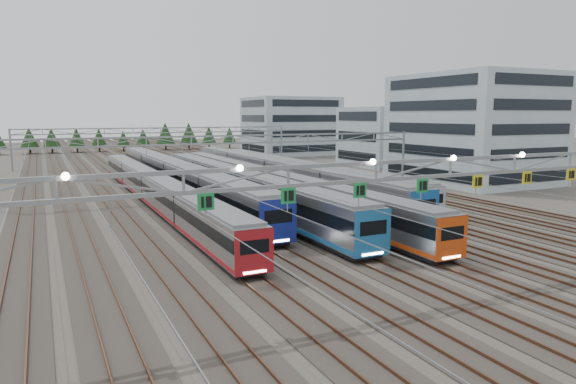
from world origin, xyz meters
name	(u,v)px	position (x,y,z in m)	size (l,w,h in m)	color
ground	(445,280)	(0.00, 0.00, 0.00)	(400.00, 400.00, 0.00)	#47423A
track_bed	(148,153)	(0.00, 100.00, 1.49)	(54.00, 260.00, 5.42)	#2D2823
train_a	(153,188)	(-11.25, 36.66, 1.98)	(2.66, 64.00, 3.45)	black
train_b	(176,176)	(-6.75, 44.26, 2.31)	(3.15, 66.70, 4.12)	black
train_c	(237,186)	(-2.25, 32.44, 2.23)	(3.04, 55.36, 3.96)	black
train_d	(266,183)	(2.25, 34.17, 2.06)	(2.77, 64.72, 3.61)	black
train_e	(274,173)	(6.75, 41.75, 2.29)	(3.12, 63.71, 4.07)	black
train_f	(298,172)	(11.25, 43.38, 2.04)	(2.76, 59.34, 3.59)	black
gantry_near	(451,171)	(-0.05, -0.12, 7.09)	(56.36, 0.61, 8.08)	gray
gantry_mid	(233,146)	(0.00, 40.00, 6.39)	(56.36, 0.36, 8.00)	gray
gantry_far	(161,135)	(0.00, 85.00, 6.39)	(56.36, 0.36, 8.00)	gray
depot_bldg_south	(472,129)	(38.65, 36.49, 8.38)	(18.00, 22.00, 16.76)	#92A5AE
depot_bldg_mid	(385,137)	(41.79, 63.65, 6.04)	(14.00, 16.00, 12.07)	#92A5AE
depot_bldg_north	(291,126)	(37.82, 100.12, 7.55)	(22.00, 18.00, 15.10)	#92A5AE
treeline	(101,137)	(-7.20, 131.38, 4.23)	(81.20, 5.60, 7.02)	#332114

